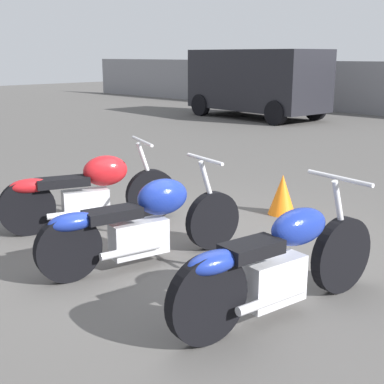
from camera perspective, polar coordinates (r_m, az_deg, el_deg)
name	(u,v)px	position (r m, az deg, el deg)	size (l,w,h in m)	color
ground_plane	(197,252)	(5.49, 0.58, -6.44)	(60.00, 60.00, 0.00)	#514F4C
motorcycle_slot_0	(89,191)	(6.26, -10.94, 0.14)	(0.99, 1.97, 0.99)	black
motorcycle_slot_1	(143,222)	(5.08, -5.24, -3.17)	(0.74, 2.12, 0.97)	black
motorcycle_slot_2	(278,263)	(4.11, 9.16, -7.53)	(0.64, 2.07, 1.02)	black
parked_van	(257,80)	(17.23, 6.92, 11.74)	(4.57, 2.37, 2.11)	black
traffic_cone_near	(282,195)	(6.80, 9.61, -0.27)	(0.35, 0.35, 0.51)	orange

